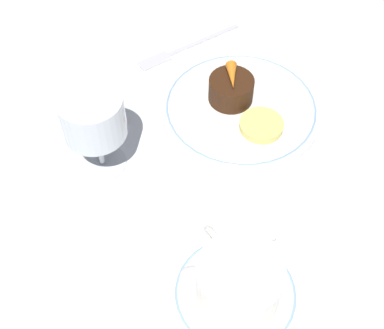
{
  "coord_description": "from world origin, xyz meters",
  "views": [
    {
      "loc": [
        -0.42,
        0.29,
        0.56
      ],
      "look_at": [
        -0.07,
        0.1,
        0.04
      ],
      "focal_mm": 50.0,
      "sensor_mm": 36.0,
      "label": 1
    }
  ],
  "objects": [
    {
      "name": "dessert_cake",
      "position": [
        0.02,
        -0.02,
        0.03
      ],
      "size": [
        0.06,
        0.06,
        0.04
      ],
      "color": "#381E0F",
      "rests_on": "dinner_plate"
    },
    {
      "name": "wine_glass",
      "position": [
        0.01,
        0.18,
        0.08
      ],
      "size": [
        0.08,
        0.08,
        0.12
      ],
      "color": "silver",
      "rests_on": "ground_plane"
    },
    {
      "name": "dinner_plate",
      "position": [
        -0.0,
        -0.02,
        0.01
      ],
      "size": [
        0.22,
        0.22,
        0.01
      ],
      "color": "white",
      "rests_on": "ground_plane"
    },
    {
      "name": "pineapple_slice",
      "position": [
        -0.05,
        -0.02,
        0.02
      ],
      "size": [
        0.06,
        0.06,
        0.01
      ],
      "color": "#EFE075",
      "rests_on": "dinner_plate"
    },
    {
      "name": "ground_plane",
      "position": [
        0.0,
        0.0,
        0.0
      ],
      "size": [
        3.0,
        3.0,
        0.0
      ],
      "primitive_type": "plane",
      "color": "white"
    },
    {
      "name": "coffee_cup",
      "position": [
        -0.23,
        0.13,
        0.04
      ],
      "size": [
        0.12,
        0.09,
        0.06
      ],
      "color": "white",
      "rests_on": "saucer"
    },
    {
      "name": "carrot_garnish",
      "position": [
        0.02,
        -0.02,
        0.06
      ],
      "size": [
        0.05,
        0.04,
        0.02
      ],
      "color": "orange",
      "rests_on": "dessert_cake"
    },
    {
      "name": "spoon",
      "position": [
        -0.19,
        0.13,
        0.01
      ],
      "size": [
        0.02,
        0.12,
        0.0
      ],
      "color": "silver",
      "rests_on": "saucer"
    },
    {
      "name": "saucer",
      "position": [
        -0.23,
        0.13,
        0.01
      ],
      "size": [
        0.14,
        0.14,
        0.01
      ],
      "color": "white",
      "rests_on": "ground_plane"
    },
    {
      "name": "fork",
      "position": [
        0.16,
        -0.01,
        0.0
      ],
      "size": [
        0.03,
        0.18,
        0.01
      ],
      "color": "silver",
      "rests_on": "ground_plane"
    }
  ]
}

